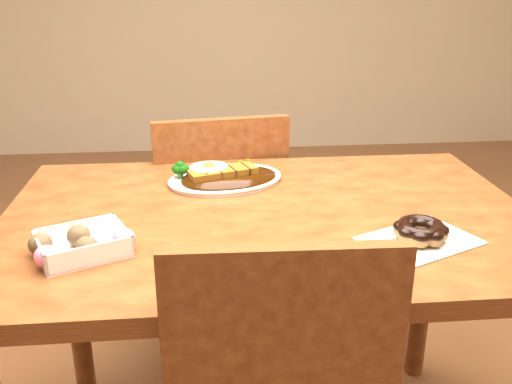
{
  "coord_description": "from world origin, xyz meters",
  "views": [
    {
      "loc": [
        -0.14,
        -1.18,
        1.26
      ],
      "look_at": [
        -0.03,
        -0.02,
        0.81
      ],
      "focal_mm": 40.0,
      "sensor_mm": 36.0,
      "label": 1
    }
  ],
  "objects": [
    {
      "name": "chair_far",
      "position": [
        -0.1,
        0.54,
        0.48
      ],
      "size": [
        0.47,
        0.47,
        0.87
      ],
      "rotation": [
        0.0,
        0.0,
        3.28
      ],
      "color": "#512410",
      "rests_on": "ground"
    },
    {
      "name": "donut_box",
      "position": [
        -0.38,
        -0.17,
        0.77
      ],
      "size": [
        0.2,
        0.18,
        0.05
      ],
      "rotation": [
        0.0,
        0.0,
        0.43
      ],
      "color": "white",
      "rests_on": "table"
    },
    {
      "name": "katsu_curry_plate",
      "position": [
        -0.09,
        0.21,
        0.76
      ],
      "size": [
        0.34,
        0.28,
        0.06
      ],
      "rotation": [
        0.0,
        0.0,
        0.26
      ],
      "color": "white",
      "rests_on": "table"
    },
    {
      "name": "pon_de_ring",
      "position": [
        0.29,
        -0.18,
        0.77
      ],
      "size": [
        0.27,
        0.24,
        0.04
      ],
      "rotation": [
        0.0,
        0.0,
        0.43
      ],
      "color": "silver",
      "rests_on": "table"
    },
    {
      "name": "table",
      "position": [
        0.0,
        0.0,
        0.65
      ],
      "size": [
        1.2,
        0.8,
        0.75
      ],
      "color": "#512410",
      "rests_on": "ground"
    }
  ]
}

